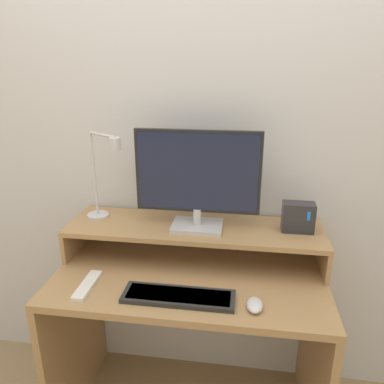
{
  "coord_description": "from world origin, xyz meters",
  "views": [
    {
      "loc": [
        0.21,
        -1.05,
        1.62
      ],
      "look_at": [
        0.01,
        0.33,
        1.12
      ],
      "focal_mm": 35.0,
      "sensor_mm": 36.0,
      "label": 1
    }
  ],
  "objects_px": {
    "keyboard": "(178,296)",
    "remote_control": "(87,285)",
    "desk_lamp": "(103,179)",
    "router_dock": "(298,217)",
    "monitor": "(197,178)",
    "mouse": "(255,305)"
  },
  "relations": [
    {
      "from": "keyboard",
      "to": "mouse",
      "type": "xyz_separation_m",
      "value": [
        0.28,
        -0.02,
        0.01
      ]
    },
    {
      "from": "router_dock",
      "to": "mouse",
      "type": "bearing_deg",
      "value": -116.23
    },
    {
      "from": "monitor",
      "to": "router_dock",
      "type": "height_order",
      "value": "monitor"
    },
    {
      "from": "monitor",
      "to": "desk_lamp",
      "type": "bearing_deg",
      "value": 177.28
    },
    {
      "from": "desk_lamp",
      "to": "remote_control",
      "type": "relative_size",
      "value": 2.02
    },
    {
      "from": "mouse",
      "to": "router_dock",
      "type": "bearing_deg",
      "value": 63.77
    },
    {
      "from": "keyboard",
      "to": "remote_control",
      "type": "relative_size",
      "value": 2.13
    },
    {
      "from": "monitor",
      "to": "remote_control",
      "type": "height_order",
      "value": "monitor"
    },
    {
      "from": "router_dock",
      "to": "keyboard",
      "type": "xyz_separation_m",
      "value": [
        -0.46,
        -0.33,
        -0.21
      ]
    },
    {
      "from": "remote_control",
      "to": "desk_lamp",
      "type": "bearing_deg",
      "value": 94.34
    },
    {
      "from": "desk_lamp",
      "to": "keyboard",
      "type": "relative_size",
      "value": 0.95
    },
    {
      "from": "monitor",
      "to": "mouse",
      "type": "height_order",
      "value": "monitor"
    },
    {
      "from": "monitor",
      "to": "mouse",
      "type": "xyz_separation_m",
      "value": [
        0.25,
        -0.33,
        -0.37
      ]
    },
    {
      "from": "desk_lamp",
      "to": "remote_control",
      "type": "bearing_deg",
      "value": -85.66
    },
    {
      "from": "desk_lamp",
      "to": "router_dock",
      "type": "height_order",
      "value": "desk_lamp"
    },
    {
      "from": "desk_lamp",
      "to": "router_dock",
      "type": "relative_size",
      "value": 3.0
    },
    {
      "from": "monitor",
      "to": "keyboard",
      "type": "bearing_deg",
      "value": -95.55
    },
    {
      "from": "monitor",
      "to": "router_dock",
      "type": "xyz_separation_m",
      "value": [
        0.43,
        0.03,
        -0.16
      ]
    },
    {
      "from": "mouse",
      "to": "remote_control",
      "type": "xyz_separation_m",
      "value": [
        -0.66,
        0.04,
        -0.01
      ]
    },
    {
      "from": "desk_lamp",
      "to": "keyboard",
      "type": "bearing_deg",
      "value": -39.64
    },
    {
      "from": "monitor",
      "to": "desk_lamp",
      "type": "distance_m",
      "value": 0.43
    },
    {
      "from": "desk_lamp",
      "to": "remote_control",
      "type": "distance_m",
      "value": 0.46
    }
  ]
}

